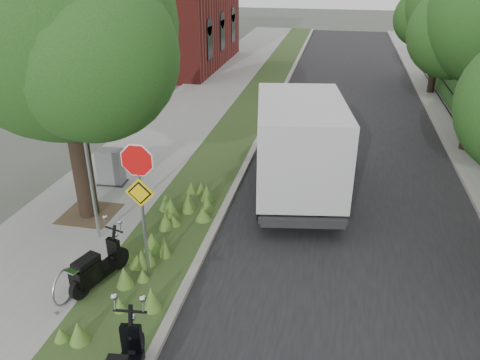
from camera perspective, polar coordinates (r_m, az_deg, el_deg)
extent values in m
plane|color=#4C5147|center=(9.93, -4.54, -15.03)|extent=(120.00, 120.00, 0.00)
cube|color=gray|center=(19.47, -8.48, 6.20)|extent=(3.50, 60.00, 0.12)
cube|color=#284A1F|center=(18.72, -0.51, 5.69)|extent=(2.00, 60.00, 0.12)
cube|color=#9E9991|center=(18.55, 2.53, 5.48)|extent=(0.20, 60.00, 0.13)
cube|color=black|center=(18.37, 13.38, 4.38)|extent=(7.00, 60.00, 0.01)
cube|color=#9E9991|center=(18.81, 24.09, 3.49)|extent=(0.20, 60.00, 0.13)
cylinder|color=black|center=(12.49, -19.22, 5.04)|extent=(0.52, 0.52, 4.48)
sphere|color=#1F4A18|center=(11.88, -21.18, 17.38)|extent=(5.40, 5.40, 5.40)
sphere|color=#1F4A18|center=(13.31, -23.44, 14.77)|extent=(4.05, 4.05, 4.05)
sphere|color=#1F4A18|center=(10.84, -17.62, 14.31)|extent=(3.78, 3.78, 3.78)
cube|color=#473828|center=(13.39, -17.85, -3.92)|extent=(1.40, 1.40, 0.01)
cylinder|color=#A5A8AD|center=(11.39, -18.01, 1.94)|extent=(0.08, 0.08, 4.00)
torus|color=#A5A8AD|center=(10.19, -20.72, -12.11)|extent=(0.05, 0.77, 0.77)
cube|color=#A5A8AD|center=(10.18, -21.46, -14.88)|extent=(0.06, 0.06, 0.04)
cube|color=#A5A8AD|center=(10.64, -19.41, -12.54)|extent=(0.06, 0.06, 0.04)
cylinder|color=#A5A8AD|center=(9.88, -11.74, -4.27)|extent=(0.07, 0.07, 3.00)
cylinder|color=red|center=(9.31, -12.49, 2.33)|extent=(0.86, 0.03, 0.86)
cylinder|color=white|center=(9.32, -12.46, 2.36)|extent=(0.94, 0.02, 0.94)
cube|color=yellow|center=(9.60, -12.10, -1.51)|extent=(0.64, 0.03, 0.64)
cube|color=black|center=(18.67, 26.73, 6.11)|extent=(0.04, 24.00, 0.04)
cube|color=black|center=(18.91, 26.26, 3.84)|extent=(0.04, 24.00, 0.04)
cylinder|color=black|center=(18.80, 26.46, 4.83)|extent=(0.03, 0.03, 1.00)
cylinder|color=black|center=(18.33, 26.78, 9.31)|extent=(0.36, 0.36, 4.03)
sphere|color=#1F4A18|center=(18.36, 24.63, 15.97)|extent=(3.15, 3.15, 3.15)
cylinder|color=black|center=(26.02, 22.82, 13.75)|extent=(0.36, 0.36, 3.64)
sphere|color=#1F4A18|center=(25.72, 23.70, 18.53)|extent=(3.80, 3.80, 3.80)
sphere|color=#1F4A18|center=(26.19, 21.38, 17.94)|extent=(2.85, 2.85, 2.85)
sphere|color=#1F4A18|center=(25.45, 25.47, 17.29)|extent=(2.66, 2.66, 2.66)
cylinder|color=black|center=(10.92, -14.47, -9.20)|extent=(0.25, 0.51, 0.49)
cylinder|color=black|center=(10.28, -18.94, -12.33)|extent=(0.25, 0.51, 0.49)
cube|color=black|center=(10.55, -16.82, -10.77)|extent=(0.63, 1.14, 0.17)
cube|color=black|center=(10.25, -18.29, -10.64)|extent=(0.51, 0.69, 0.38)
cube|color=black|center=(10.13, -18.29, -9.38)|extent=(0.44, 0.63, 0.11)
cylinder|color=black|center=(8.68, -12.51, -19.42)|extent=(0.19, 0.57, 0.56)
cube|color=#262628|center=(13.98, 6.82, 0.39)|extent=(2.96, 5.80, 0.19)
cube|color=#B7BABC|center=(15.63, 6.50, 6.70)|extent=(2.35, 1.79, 1.67)
cube|color=silver|center=(12.94, 7.28, 4.53)|extent=(2.91, 4.29, 2.30)
cube|color=#262628|center=(14.97, -15.25, -0.29)|extent=(0.86, 0.61, 0.04)
cube|color=slate|center=(14.75, -15.48, 1.58)|extent=(0.77, 0.51, 1.11)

